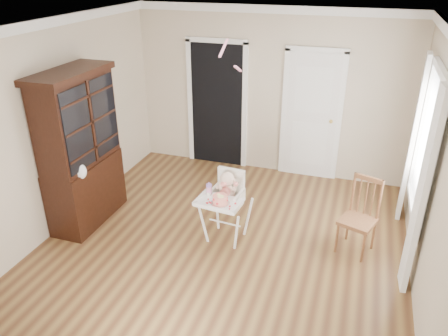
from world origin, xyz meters
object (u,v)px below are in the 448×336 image
(sippy_cup, at_px, (209,189))
(dining_chair, at_px, (359,218))
(high_chair, at_px, (226,199))
(cake, at_px, (220,199))
(china_cabinet, at_px, (81,150))

(sippy_cup, distance_m, dining_chair, 1.88)
(sippy_cup, bearing_deg, high_chair, 23.06)
(cake, bearing_deg, sippy_cup, 140.02)
(high_chair, xyz_separation_m, china_cabinet, (-1.97, -0.13, 0.46))
(high_chair, height_order, sippy_cup, high_chair)
(sippy_cup, bearing_deg, china_cabinet, -178.52)
(high_chair, relative_size, dining_chair, 1.00)
(high_chair, xyz_separation_m, cake, (0.01, -0.25, 0.13))
(china_cabinet, xyz_separation_m, dining_chair, (3.59, 0.42, -0.60))
(high_chair, distance_m, sippy_cup, 0.26)
(china_cabinet, bearing_deg, sippy_cup, 1.48)
(china_cabinet, bearing_deg, cake, -3.59)
(china_cabinet, relative_size, dining_chair, 2.18)
(high_chair, distance_m, china_cabinet, 2.03)
(high_chair, relative_size, cake, 4.15)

